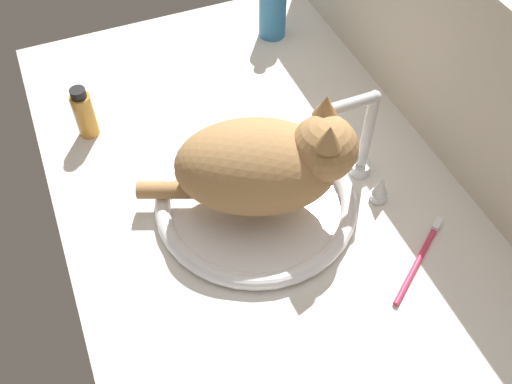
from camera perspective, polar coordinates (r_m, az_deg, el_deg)
countertop at (r=111.76cm, az=-0.38°, el=0.65°), size 116.64×72.67×3.00cm
backsplash_wall at (r=114.72cm, az=17.62°, el=11.82°), size 116.64×2.40×38.43cm
sink_basin at (r=105.74cm, az=0.00°, el=-0.93°), size 36.91×36.91×2.90cm
faucet at (r=107.61cm, az=10.29°, el=4.58°), size 17.54×11.78×20.39cm
cat at (r=97.90cm, az=1.35°, el=2.80°), size 26.89×36.98×20.70cm
amber_bottle at (r=120.52cm, az=-16.56°, el=7.43°), size 4.07×4.07×11.47cm
soap_pump_bottle at (r=141.41cm, az=1.65°, el=17.40°), size 6.32×6.32×16.85cm
toothbrush at (r=103.29cm, az=15.81°, el=-6.28°), size 12.40×16.51×1.70cm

